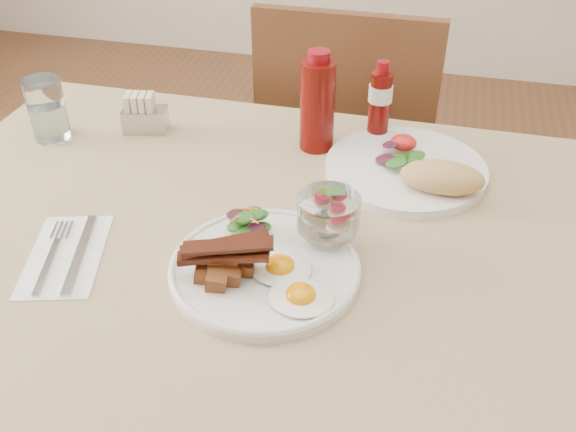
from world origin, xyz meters
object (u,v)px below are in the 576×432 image
(second_plate, at_px, (414,170))
(hot_sauce_bottle, at_px, (380,102))
(water_glass, at_px, (48,113))
(main_plate, at_px, (265,270))
(ketchup_bottle, at_px, (317,104))
(fruit_cup, at_px, (329,213))
(table, at_px, (284,278))
(sugar_caddy, at_px, (144,116))
(chair_far, at_px, (347,153))

(second_plate, distance_m, hot_sauce_bottle, 0.17)
(hot_sauce_bottle, height_order, water_glass, hot_sauce_bottle)
(main_plate, xyz_separation_m, ketchup_bottle, (-0.00, 0.38, 0.08))
(fruit_cup, relative_size, second_plate, 0.33)
(second_plate, relative_size, water_glass, 2.38)
(main_plate, bearing_deg, fruit_cup, 44.94)
(table, xyz_separation_m, water_glass, (-0.52, 0.20, 0.14))
(second_plate, bearing_deg, sugar_caddy, 174.52)
(second_plate, height_order, water_glass, water_glass)
(main_plate, height_order, fruit_cup, fruit_cup)
(table, distance_m, main_plate, 0.14)
(fruit_cup, distance_m, ketchup_bottle, 0.32)
(hot_sauce_bottle, bearing_deg, table, -105.98)
(chair_far, height_order, main_plate, chair_far)
(second_plate, bearing_deg, water_glass, -178.59)
(water_glass, bearing_deg, ketchup_bottle, 9.88)
(fruit_cup, relative_size, sugar_caddy, 1.00)
(main_plate, relative_size, hot_sauce_bottle, 1.74)
(table, relative_size, water_glass, 10.89)
(water_glass, bearing_deg, main_plate, -29.62)
(fruit_cup, bearing_deg, water_glass, 159.94)
(main_plate, bearing_deg, sugar_caddy, 134.05)
(chair_far, distance_m, hot_sauce_bottle, 0.45)
(chair_far, relative_size, fruit_cup, 9.75)
(chair_far, xyz_separation_m, sugar_caddy, (-0.36, -0.39, 0.26))
(chair_far, bearing_deg, sugar_caddy, -132.14)
(hot_sauce_bottle, xyz_separation_m, water_glass, (-0.62, -0.15, -0.02))
(fruit_cup, xyz_separation_m, sugar_caddy, (-0.43, 0.29, -0.04))
(table, xyz_separation_m, hot_sauce_bottle, (0.10, 0.35, 0.17))
(table, bearing_deg, hot_sauce_bottle, 74.02)
(second_plate, relative_size, ketchup_bottle, 1.50)
(ketchup_bottle, distance_m, water_glass, 0.52)
(hot_sauce_bottle, distance_m, water_glass, 0.64)
(main_plate, relative_size, ketchup_bottle, 1.45)
(main_plate, xyz_separation_m, water_glass, (-0.52, 0.30, 0.05))
(hot_sauce_bottle, bearing_deg, ketchup_bottle, -151.04)
(fruit_cup, distance_m, water_glass, 0.64)
(chair_far, distance_m, ketchup_bottle, 0.49)
(fruit_cup, bearing_deg, main_plate, -135.06)
(second_plate, height_order, sugar_caddy, sugar_caddy)
(sugar_caddy, bearing_deg, table, -49.82)
(hot_sauce_bottle, bearing_deg, sugar_caddy, -169.97)
(table, relative_size, ketchup_bottle, 6.88)
(chair_far, bearing_deg, hot_sauce_bottle, -72.29)
(main_plate, bearing_deg, second_plate, 58.98)
(chair_far, bearing_deg, water_glass, -138.47)
(table, bearing_deg, main_plate, -92.66)
(fruit_cup, xyz_separation_m, second_plate, (0.11, 0.24, -0.05))
(chair_far, xyz_separation_m, fruit_cup, (0.07, -0.68, 0.30))
(ketchup_bottle, bearing_deg, hot_sauce_bottle, 28.96)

